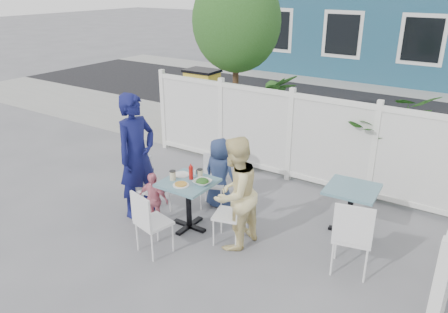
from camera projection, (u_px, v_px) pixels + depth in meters
The scene contains 28 objects.
ground at pixel (206, 237), 6.13m from camera, with size 80.00×80.00×0.00m, color slate.
near_sidewalk at pixel (313, 154), 9.06m from camera, with size 24.00×2.60×0.01m, color gray.
street at pixel (367, 112), 11.91m from camera, with size 24.00×5.00×0.01m, color black.
far_sidewalk at pixel (395, 90), 14.30m from camera, with size 24.00×1.60×0.01m, color gray.
fence_back at pixel (290, 138), 7.64m from camera, with size 5.86×0.08×1.60m.
tree at pixel (236, 22), 8.52m from camera, with size 1.80×1.62×3.59m.
utility_cabinet at pixel (202, 100), 10.49m from camera, with size 0.73×0.52×1.35m, color gold.
potted_shrub_a at pixel (275, 118), 8.48m from camera, with size 0.96×0.96×1.72m, color #204916.
potted_shrub_b at pixel (379, 139), 7.37m from camera, with size 1.54×1.34×1.71m, color #204916.
main_table at pixel (188, 192), 6.17m from camera, with size 0.70×0.70×0.74m.
spare_table at pixel (351, 198), 6.02m from camera, with size 0.73×0.73×0.72m.
chair_left at pixel (150, 183), 6.59m from camera, with size 0.40×0.42×0.87m.
chair_right at pixel (234, 210), 5.84m from camera, with size 0.46×0.47×0.85m.
chair_back at pixel (214, 177), 6.86m from camera, with size 0.49×0.48×0.84m.
chair_near at pixel (149, 219), 5.59m from camera, with size 0.48×0.47×0.89m.
chair_spare at pixel (353, 233), 5.15m from camera, with size 0.54×0.53×1.00m.
man at pixel (137, 156), 6.44m from camera, with size 0.69×0.45×1.89m, color #11154D.
woman at pixel (235, 194), 5.69m from camera, with size 0.75×0.59×1.55m, color #EAC84A.
boy at pixel (220, 173), 6.77m from camera, with size 0.56×0.36×1.14m, color navy.
toddler at pixel (153, 199), 6.30m from camera, with size 0.49×0.20×0.84m, color pink.
plate_main at pixel (181, 185), 5.99m from camera, with size 0.22×0.22×0.01m, color white.
plate_side at pixel (182, 175), 6.31m from camera, with size 0.22×0.22×0.02m, color white.
salad_bowl at pixel (202, 182), 6.01m from camera, with size 0.24×0.24×0.06m, color white.
coffee_cup_a at pixel (173, 176), 6.13m from camera, with size 0.09×0.09×0.13m, color beige.
coffee_cup_b at pixel (200, 173), 6.23m from camera, with size 0.08×0.08×0.11m, color beige.
ketchup_bottle at pixel (191, 173), 6.15m from camera, with size 0.06×0.06×0.19m, color #AF140F.
salt_shaker at pixel (195, 172), 6.31m from camera, with size 0.03×0.03×0.07m, color white.
pepper_shaker at pixel (197, 172), 6.34m from camera, with size 0.03×0.03×0.06m, color black.
Camera 1 is at (3.13, -4.23, 3.36)m, focal length 35.00 mm.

